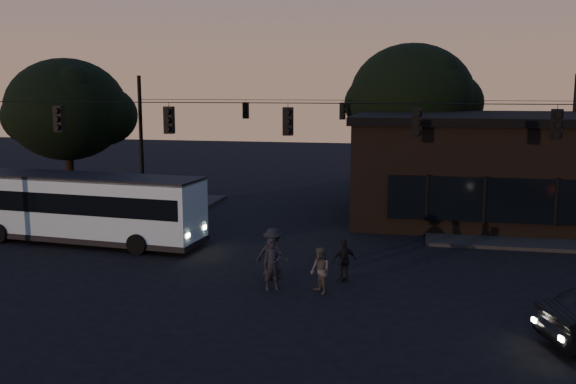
% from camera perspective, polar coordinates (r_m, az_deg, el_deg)
% --- Properties ---
extents(ground, '(120.00, 120.00, 0.00)m').
position_cam_1_polar(ground, '(20.18, -2.36, -10.25)').
color(ground, black).
rests_on(ground, ground).
extents(sidewalk_far_right, '(14.00, 10.00, 0.15)m').
position_cam_1_polar(sidewalk_far_right, '(33.92, 24.02, -2.88)').
color(sidewalk_far_right, black).
rests_on(sidewalk_far_right, ground).
extents(sidewalk_far_left, '(14.00, 10.00, 0.15)m').
position_cam_1_polar(sidewalk_far_left, '(38.02, -17.87, -1.28)').
color(sidewalk_far_left, black).
rests_on(sidewalk_far_left, ground).
extents(building, '(15.40, 10.41, 5.40)m').
position_cam_1_polar(building, '(34.92, 18.82, 2.14)').
color(building, black).
rests_on(building, ground).
extents(tree_behind, '(7.60, 7.60, 9.43)m').
position_cam_1_polar(tree_behind, '(40.45, 10.93, 8.32)').
color(tree_behind, black).
rests_on(tree_behind, ground).
extents(tree_left, '(6.40, 6.40, 8.30)m').
position_cam_1_polar(tree_left, '(36.59, -19.07, 6.93)').
color(tree_left, black).
rests_on(tree_left, ground).
extents(signal_rig_near, '(26.24, 0.30, 7.50)m').
position_cam_1_polar(signal_rig_near, '(23.04, 0.00, 3.56)').
color(signal_rig_near, black).
rests_on(signal_rig_near, ground).
extents(signal_rig_far, '(26.24, 0.30, 7.50)m').
position_cam_1_polar(signal_rig_far, '(38.81, 4.85, 5.49)').
color(signal_rig_far, black).
rests_on(signal_rig_far, ground).
extents(bus, '(10.80, 3.46, 2.99)m').
position_cam_1_polar(bus, '(29.31, -17.53, -1.12)').
color(bus, '#98B9C2').
rests_on(bus, ground).
extents(pedestrian_a, '(0.77, 0.67, 1.77)m').
position_cam_1_polar(pedestrian_a, '(21.65, -1.40, -6.43)').
color(pedestrian_a, black).
rests_on(pedestrian_a, ground).
extents(pedestrian_b, '(0.92, 0.95, 1.55)m').
position_cam_1_polar(pedestrian_b, '(21.31, 2.87, -7.01)').
color(pedestrian_b, '#403F3A').
rests_on(pedestrian_b, ground).
extents(pedestrian_c, '(0.95, 0.80, 1.53)m').
position_cam_1_polar(pedestrian_c, '(22.63, 5.01, -6.08)').
color(pedestrian_c, black).
rests_on(pedestrian_c, ground).
extents(pedestrian_d, '(1.24, 0.75, 1.87)m').
position_cam_1_polar(pedestrian_d, '(22.72, -1.35, -5.54)').
color(pedestrian_d, black).
rests_on(pedestrian_d, ground).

